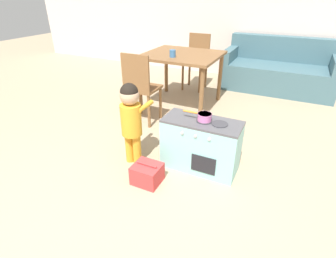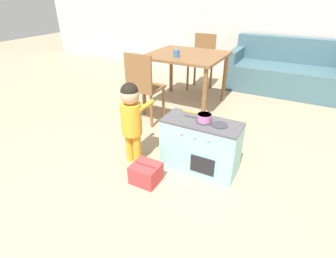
{
  "view_description": "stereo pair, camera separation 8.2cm",
  "coord_description": "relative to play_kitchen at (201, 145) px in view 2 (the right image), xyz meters",
  "views": [
    {
      "loc": [
        0.88,
        -0.97,
        1.51
      ],
      "look_at": [
        -0.05,
        0.95,
        0.37
      ],
      "focal_mm": 28.0,
      "sensor_mm": 36.0,
      "label": 1
    },
    {
      "loc": [
        0.96,
        -0.93,
        1.51
      ],
      "look_at": [
        -0.05,
        0.95,
        0.37
      ],
      "focal_mm": 28.0,
      "sensor_mm": 36.0,
      "label": 2
    }
  ],
  "objects": [
    {
      "name": "dining_chair_near",
      "position": [
        -0.99,
        0.59,
        0.23
      ],
      "size": [
        0.36,
        0.36,
        0.88
      ],
      "color": "brown",
      "rests_on": "ground_plane"
    },
    {
      "name": "ground_plane",
      "position": [
        -0.25,
        -1.02,
        -0.25
      ],
      "size": [
        16.0,
        16.0,
        0.0
      ],
      "primitive_type": "plane",
      "color": "tan"
    },
    {
      "name": "play_kitchen",
      "position": [
        0.0,
        0.0,
        0.0
      ],
      "size": [
        0.69,
        0.33,
        0.5
      ],
      "color": "#8CD1CC",
      "rests_on": "ground_plane"
    },
    {
      "name": "dining_chair_far",
      "position": [
        -0.86,
        2.15,
        0.23
      ],
      "size": [
        0.36,
        0.36,
        0.88
      ],
      "rotation": [
        0.0,
        0.0,
        3.14
      ],
      "color": "brown",
      "rests_on": "ground_plane"
    },
    {
      "name": "cup_on_table",
      "position": [
        -0.81,
        1.12,
        0.54
      ],
      "size": [
        0.08,
        0.08,
        0.09
      ],
      "color": "teal",
      "rests_on": "dining_table"
    },
    {
      "name": "couch",
      "position": [
        0.39,
        2.72,
        0.05
      ],
      "size": [
        1.74,
        0.86,
        0.82
      ],
      "color": "#426670",
      "rests_on": "ground_plane"
    },
    {
      "name": "toy_pot",
      "position": [
        0.01,
        0.0,
        0.29
      ],
      "size": [
        0.26,
        0.13,
        0.06
      ],
      "color": "pink",
      "rests_on": "play_kitchen"
    },
    {
      "name": "toy_basket",
      "position": [
        -0.34,
        -0.41,
        -0.16
      ],
      "size": [
        0.24,
        0.22,
        0.19
      ],
      "color": "#D13838",
      "rests_on": "ground_plane"
    },
    {
      "name": "child_figure",
      "position": [
        -0.61,
        -0.2,
        0.26
      ],
      "size": [
        0.22,
        0.33,
        0.81
      ],
      "color": "gold",
      "rests_on": "ground_plane"
    },
    {
      "name": "dining_table",
      "position": [
        -0.78,
        1.35,
        0.4
      ],
      "size": [
        1.01,
        0.94,
        0.74
      ],
      "color": "brown",
      "rests_on": "ground_plane"
    },
    {
      "name": "wall_back",
      "position": [
        -0.25,
        3.17,
        1.05
      ],
      "size": [
        10.0,
        0.06,
        2.6
      ],
      "color": "beige",
      "rests_on": "ground_plane"
    }
  ]
}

